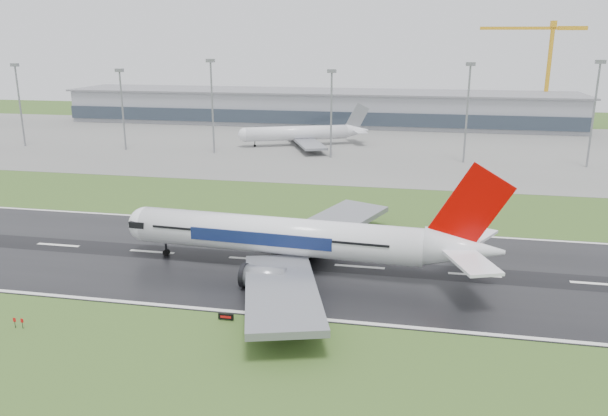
# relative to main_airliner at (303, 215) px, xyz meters

# --- Properties ---
(ground) EXTENTS (520.00, 520.00, 0.00)m
(ground) POSITION_rel_main_airliner_xyz_m (-30.24, 3.09, -10.04)
(ground) COLOR #32511D
(ground) RESTS_ON ground
(runway) EXTENTS (400.00, 45.00, 0.10)m
(runway) POSITION_rel_main_airliner_xyz_m (-30.24, 3.09, -9.99)
(runway) COLOR black
(runway) RESTS_ON ground
(apron) EXTENTS (400.00, 130.00, 0.08)m
(apron) POSITION_rel_main_airliner_xyz_m (-30.24, 128.09, -10.00)
(apron) COLOR slate
(apron) RESTS_ON ground
(terminal) EXTENTS (240.00, 36.00, 15.00)m
(terminal) POSITION_rel_main_airliner_xyz_m (-30.24, 188.09, -2.54)
(terminal) COLOR gray
(terminal) RESTS_ON ground
(main_airliner) EXTENTS (71.38, 68.39, 19.89)m
(main_airliner) POSITION_rel_main_airliner_xyz_m (0.00, 0.00, 0.00)
(main_airliner) COLOR white
(main_airliner) RESTS_ON runway
(parked_airliner) EXTENTS (66.46, 64.53, 15.22)m
(parked_airliner) POSITION_rel_main_airliner_xyz_m (-25.34, 125.52, -2.36)
(parked_airliner) COLOR silver
(parked_airliner) RESTS_ON apron
(tower_crane) EXTENTS (48.21, 8.79, 47.38)m
(tower_crane) POSITION_rel_main_airliner_xyz_m (76.52, 203.09, 13.65)
(tower_crane) COLOR gold
(tower_crane) RESTS_ON ground
(runway_sign) EXTENTS (2.31, 0.72, 1.04)m
(runway_sign) POSITION_rel_main_airliner_xyz_m (-7.15, -21.54, -9.52)
(runway_sign) COLOR black
(runway_sign) RESTS_ON ground
(floodmast_0) EXTENTS (0.64, 0.64, 29.77)m
(floodmast_0) POSITION_rel_main_airliner_xyz_m (-129.27, 103.09, 4.84)
(floodmast_0) COLOR gray
(floodmast_0) RESTS_ON ground
(floodmast_1) EXTENTS (0.64, 0.64, 28.22)m
(floodmast_1) POSITION_rel_main_airliner_xyz_m (-87.46, 103.09, 4.07)
(floodmast_1) COLOR gray
(floodmast_1) RESTS_ON ground
(floodmast_2) EXTENTS (0.64, 0.64, 31.79)m
(floodmast_2) POSITION_rel_main_airliner_xyz_m (-53.08, 103.09, 5.85)
(floodmast_2) COLOR gray
(floodmast_2) RESTS_ON ground
(floodmast_3) EXTENTS (0.64, 0.64, 28.68)m
(floodmast_3) POSITION_rel_main_airliner_xyz_m (-10.74, 103.09, 4.30)
(floodmast_3) COLOR gray
(floodmast_3) RESTS_ON ground
(floodmast_4) EXTENTS (0.64, 0.64, 31.29)m
(floodmast_4) POSITION_rel_main_airliner_xyz_m (33.80, 103.09, 5.60)
(floodmast_4) COLOR gray
(floodmast_4) RESTS_ON ground
(floodmast_5) EXTENTS (0.64, 0.64, 32.25)m
(floodmast_5) POSITION_rel_main_airliner_xyz_m (72.06, 103.09, 6.08)
(floodmast_5) COLOR gray
(floodmast_5) RESTS_ON ground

